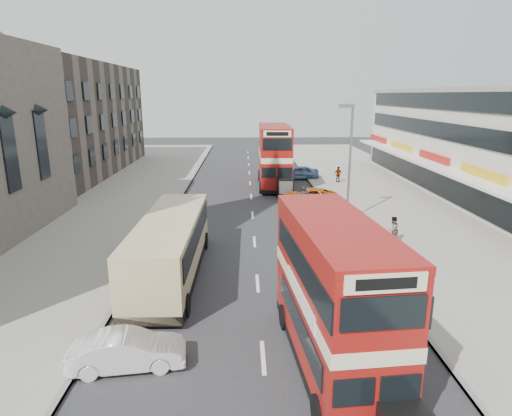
% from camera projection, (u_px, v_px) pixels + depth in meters
% --- Properties ---
extents(ground, '(160.00, 160.00, 0.00)m').
position_uv_depth(ground, '(266.00, 397.00, 12.86)').
color(ground, '#28282B').
rests_on(ground, ground).
extents(road_surface, '(12.00, 90.00, 0.01)m').
position_uv_depth(road_surface, '(252.00, 215.00, 32.19)').
color(road_surface, '#28282B').
rests_on(road_surface, ground).
extents(pavement_right, '(12.00, 90.00, 0.15)m').
position_uv_depth(pavement_right, '(412.00, 213.00, 32.50)').
color(pavement_right, gray).
rests_on(pavement_right, ground).
extents(pavement_left, '(12.00, 90.00, 0.15)m').
position_uv_depth(pavement_left, '(90.00, 215.00, 31.85)').
color(pavement_left, gray).
rests_on(pavement_left, ground).
extents(kerb_left, '(0.20, 90.00, 0.16)m').
position_uv_depth(kerb_left, '(170.00, 215.00, 32.01)').
color(kerb_left, gray).
rests_on(kerb_left, ground).
extents(kerb_right, '(0.20, 90.00, 0.16)m').
position_uv_depth(kerb_right, '(334.00, 214.00, 32.34)').
color(kerb_right, gray).
rests_on(kerb_right, ground).
extents(brick_terrace, '(14.00, 28.00, 12.00)m').
position_uv_depth(brick_terrace, '(49.00, 120.00, 47.46)').
color(brick_terrace, '#66594C').
rests_on(brick_terrace, ground).
extents(commercial_row, '(9.90, 46.20, 9.30)m').
position_uv_depth(commercial_row, '(509.00, 148.00, 33.47)').
color(commercial_row, beige).
rests_on(commercial_row, ground).
extents(street_lamp, '(1.00, 0.20, 8.12)m').
position_uv_depth(street_lamp, '(349.00, 155.00, 29.21)').
color(street_lamp, slate).
rests_on(street_lamp, ground).
extents(bus_main, '(3.12, 8.74, 4.78)m').
position_uv_depth(bus_main, '(334.00, 295.00, 13.84)').
color(bus_main, black).
rests_on(bus_main, ground).
extents(bus_second, '(2.97, 10.32, 5.67)m').
position_uv_depth(bus_second, '(274.00, 156.00, 41.64)').
color(bus_second, black).
rests_on(bus_second, ground).
extents(coach, '(2.82, 10.47, 2.77)m').
position_uv_depth(coach, '(170.00, 245.00, 21.00)').
color(coach, black).
rests_on(coach, ground).
extents(car_left_front, '(3.87, 1.78, 1.23)m').
position_uv_depth(car_left_front, '(128.00, 351.00, 14.12)').
color(car_left_front, white).
rests_on(car_left_front, ground).
extents(car_right_a, '(4.09, 1.77, 1.17)m').
position_uv_depth(car_right_a, '(332.00, 231.00, 26.52)').
color(car_right_a, maroon).
rests_on(car_right_a, ground).
extents(car_right_b, '(4.79, 2.26, 1.32)m').
position_uv_depth(car_right_b, '(309.00, 197.00, 35.16)').
color(car_right_b, '#C16713').
rests_on(car_right_b, ground).
extents(car_right_c, '(4.29, 1.81, 1.45)m').
position_uv_depth(car_right_c, '(298.00, 173.00, 45.58)').
color(car_right_c, '#5B86B7').
rests_on(car_right_c, ground).
extents(pedestrian_near, '(0.72, 0.65, 1.62)m').
position_uv_depth(pedestrian_near, '(393.00, 230.00, 25.62)').
color(pedestrian_near, gray).
rests_on(pedestrian_near, pavement_right).
extents(pedestrian_far, '(0.99, 0.64, 1.57)m').
position_uv_depth(pedestrian_far, '(338.00, 174.00, 43.42)').
color(pedestrian_far, gray).
rests_on(pedestrian_far, pavement_right).
extents(cyclist, '(0.93, 2.02, 2.20)m').
position_uv_depth(cyclist, '(304.00, 206.00, 32.00)').
color(cyclist, gray).
rests_on(cyclist, ground).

